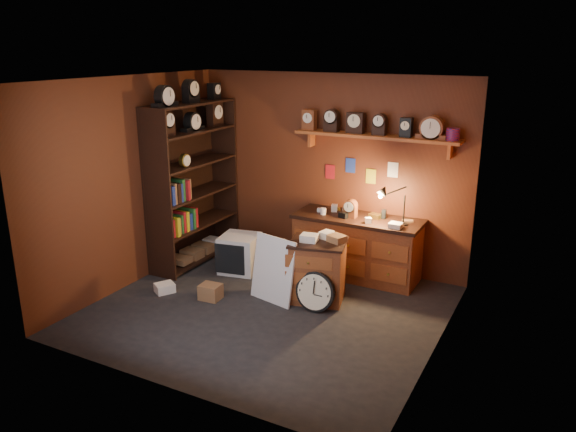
{
  "coord_description": "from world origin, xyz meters",
  "views": [
    {
      "loc": [
        3.06,
        -5.3,
        3.07
      ],
      "look_at": [
        0.1,
        0.35,
        1.11
      ],
      "focal_mm": 35.0,
      "sensor_mm": 36.0,
      "label": 1
    }
  ],
  "objects_px": {
    "shelving_unit": "(191,177)",
    "big_round_clock": "(315,292)",
    "low_cabinet": "(318,268)",
    "workbench": "(357,244)"
  },
  "relations": [
    {
      "from": "workbench",
      "to": "low_cabinet",
      "type": "relative_size",
      "value": 2.01
    },
    {
      "from": "shelving_unit",
      "to": "low_cabinet",
      "type": "height_order",
      "value": "shelving_unit"
    },
    {
      "from": "shelving_unit",
      "to": "big_round_clock",
      "type": "bearing_deg",
      "value": -17.09
    },
    {
      "from": "shelving_unit",
      "to": "low_cabinet",
      "type": "relative_size",
      "value": 3.0
    },
    {
      "from": "low_cabinet",
      "to": "workbench",
      "type": "bearing_deg",
      "value": 65.5
    },
    {
      "from": "low_cabinet",
      "to": "big_round_clock",
      "type": "relative_size",
      "value": 1.74
    },
    {
      "from": "shelving_unit",
      "to": "workbench",
      "type": "height_order",
      "value": "shelving_unit"
    },
    {
      "from": "low_cabinet",
      "to": "big_round_clock",
      "type": "bearing_deg",
      "value": -84.31
    },
    {
      "from": "shelving_unit",
      "to": "big_round_clock",
      "type": "height_order",
      "value": "shelving_unit"
    },
    {
      "from": "shelving_unit",
      "to": "big_round_clock",
      "type": "distance_m",
      "value": 2.61
    }
  ]
}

